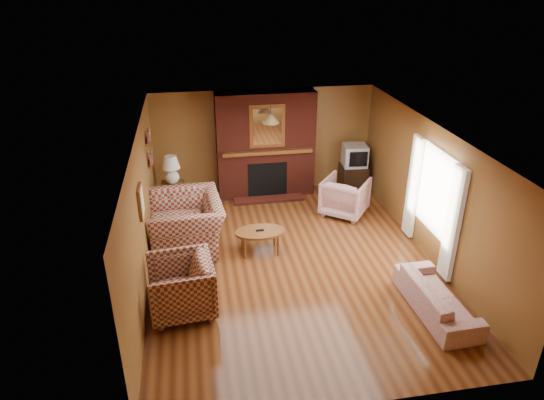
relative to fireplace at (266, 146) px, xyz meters
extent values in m
plane|color=#4A2410|center=(0.00, -2.98, -1.18)|extent=(6.50, 6.50, 0.00)
plane|color=white|center=(0.00, -2.98, 1.22)|extent=(6.50, 6.50, 0.00)
plane|color=olive|center=(0.00, 0.27, 0.02)|extent=(6.50, 0.00, 6.50)
plane|color=olive|center=(0.00, -6.23, 0.02)|extent=(6.50, 0.00, 6.50)
plane|color=olive|center=(-2.50, -2.98, 0.02)|extent=(0.00, 6.50, 6.50)
plane|color=olive|center=(2.50, -2.98, 0.02)|extent=(0.00, 6.50, 6.50)
cube|color=#581B13|center=(0.00, 0.02, 0.02)|extent=(2.20, 0.50, 2.40)
cube|color=black|center=(0.00, -0.21, -0.73)|extent=(0.90, 0.06, 0.80)
cube|color=#581B13|center=(0.00, -0.38, -1.15)|extent=(1.60, 0.35, 0.06)
cube|color=brown|center=(0.00, -0.25, -0.06)|extent=(2.00, 0.18, 0.08)
cube|color=brown|center=(0.00, -0.22, 0.52)|extent=(0.78, 0.05, 0.95)
cube|color=white|center=(0.00, -0.25, 0.52)|extent=(0.62, 0.02, 0.80)
cube|color=beige|center=(2.44, -3.93, -0.13)|extent=(0.08, 0.35, 2.00)
cube|color=beige|center=(2.44, -2.43, -0.13)|extent=(0.08, 0.35, 2.00)
cube|color=white|center=(2.48, -3.18, 0.12)|extent=(0.03, 1.10, 1.50)
cube|color=brown|center=(-2.47, -1.08, 0.17)|extent=(0.06, 0.55, 0.04)
cube|color=brown|center=(-2.47, -1.08, 0.62)|extent=(0.06, 0.55, 0.04)
cube|color=brown|center=(-2.47, -3.28, 0.37)|extent=(0.04, 0.40, 0.50)
cube|color=white|center=(-2.44, -3.28, 0.37)|extent=(0.01, 0.32, 0.42)
cylinder|color=black|center=(0.00, -0.68, 1.04)|extent=(0.01, 0.01, 0.35)
cone|color=#B07046|center=(0.00, -0.68, 0.82)|extent=(0.36, 0.36, 0.18)
imported|color=maroon|center=(-1.85, -2.13, -0.69)|extent=(1.44, 1.61, 0.99)
imported|color=maroon|center=(-1.95, -4.05, -0.73)|extent=(1.07, 1.04, 0.90)
imported|color=beige|center=(1.90, -4.72, -0.93)|extent=(0.72, 1.72, 0.50)
imported|color=beige|center=(1.50, -1.31, -0.78)|extent=(1.23, 1.24, 0.81)
ellipsoid|color=brown|center=(-0.52, -2.54, -0.76)|extent=(0.92, 0.57, 0.05)
cube|color=black|center=(-0.52, -2.54, -0.73)|extent=(0.15, 0.05, 0.02)
cylinder|color=brown|center=(-0.21, -2.35, -0.98)|extent=(0.05, 0.05, 0.39)
cylinder|color=brown|center=(-0.82, -2.35, -0.98)|extent=(0.05, 0.05, 0.39)
cylinder|color=brown|center=(-0.21, -2.72, -0.98)|extent=(0.05, 0.05, 0.39)
cylinder|color=brown|center=(-0.82, -2.72, -0.98)|extent=(0.05, 0.05, 0.39)
cube|color=brown|center=(-2.10, -0.53, -0.87)|extent=(0.47, 0.47, 0.63)
sphere|color=white|center=(-2.10, -0.53, -0.40)|extent=(0.30, 0.30, 0.30)
cylinder|color=black|center=(-2.10, -0.53, -0.23)|extent=(0.03, 0.03, 0.09)
cone|color=white|center=(-2.10, -0.53, -0.06)|extent=(0.38, 0.38, 0.27)
cube|color=black|center=(2.05, -0.18, -0.86)|extent=(0.60, 0.55, 0.64)
cube|color=#AAACB1|center=(2.05, -0.18, -0.29)|extent=(0.58, 0.56, 0.49)
cube|color=black|center=(2.05, -0.45, -0.29)|extent=(0.41, 0.06, 0.35)
camera|label=1|loc=(-1.61, -10.23, 3.62)|focal=32.00mm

